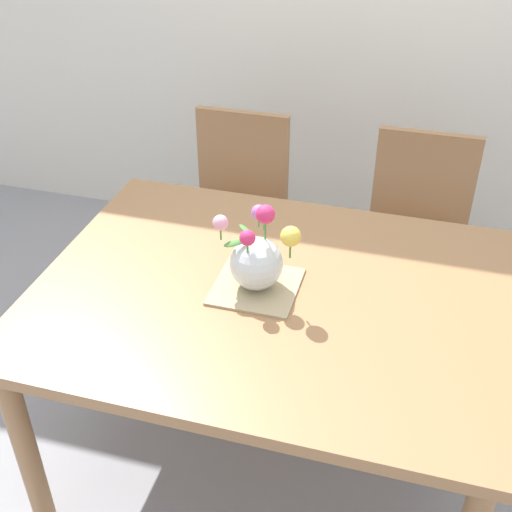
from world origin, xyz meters
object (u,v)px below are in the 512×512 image
(chair_right, at_px, (417,226))
(flower_vase, at_px, (257,257))
(chair_left, at_px, (236,200))
(dining_table, at_px, (272,312))

(chair_right, distance_m, flower_vase, 1.06)
(chair_right, bearing_deg, flower_vase, 63.46)
(chair_left, bearing_deg, chair_right, -180.00)
(dining_table, bearing_deg, chair_right, 66.03)
(dining_table, relative_size, chair_right, 1.63)
(dining_table, distance_m, flower_vase, 0.20)
(dining_table, bearing_deg, chair_left, 113.97)
(chair_right, xyz_separation_m, flower_vase, (-0.45, -0.90, 0.35))
(dining_table, height_order, chair_left, chair_left)
(chair_right, height_order, flower_vase, flower_vase)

